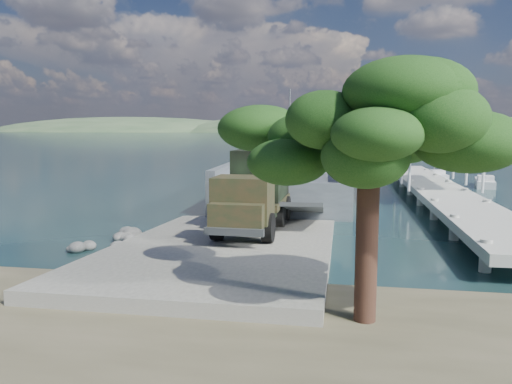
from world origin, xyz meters
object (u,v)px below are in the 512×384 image
(sailboat_far, at_px, (435,176))
(overhang_tree, at_px, (350,131))
(sailboat_near, at_px, (485,183))
(military_truck, at_px, (256,190))
(landing_craft, at_px, (294,180))
(pier, at_px, (436,181))
(soldier, at_px, (217,222))

(sailboat_far, height_order, overhang_tree, overhang_tree)
(sailboat_near, distance_m, sailboat_far, 7.87)
(military_truck, distance_m, sailboat_far, 37.18)
(landing_craft, height_order, sailboat_near, landing_craft)
(sailboat_far, bearing_deg, military_truck, -123.45)
(military_truck, bearing_deg, sailboat_near, 56.35)
(military_truck, relative_size, sailboat_near, 1.32)
(sailboat_far, bearing_deg, overhang_tree, -112.11)
(pier, distance_m, overhang_tree, 28.83)
(landing_craft, bearing_deg, sailboat_far, 38.59)
(soldier, xyz_separation_m, sailboat_near, (20.37, 29.67, -0.96))
(landing_craft, distance_m, military_truck, 21.05)
(landing_craft, bearing_deg, overhang_tree, -83.51)
(pier, relative_size, military_truck, 4.77)
(soldier, bearing_deg, sailboat_far, 40.42)
(soldier, height_order, sailboat_far, sailboat_far)
(landing_craft, relative_size, sailboat_near, 5.44)
(pier, relative_size, overhang_tree, 5.45)
(landing_craft, bearing_deg, pier, -24.77)
(military_truck, xyz_separation_m, sailboat_far, (15.20, 33.86, -2.26))
(pier, bearing_deg, overhang_tree, -104.96)
(military_truck, relative_size, soldier, 5.57)
(soldier, bearing_deg, overhang_tree, -79.82)
(landing_craft, xyz_separation_m, military_truck, (-0.07, -20.98, 1.69))
(sailboat_near, bearing_deg, pier, -110.07)
(military_truck, relative_size, sailboat_far, 1.43)
(overhang_tree, bearing_deg, landing_craft, 98.28)
(military_truck, distance_m, soldier, 3.40)
(sailboat_far, xyz_separation_m, overhang_tree, (-10.38, -45.55, 5.54))
(soldier, xyz_separation_m, sailboat_far, (16.70, 36.63, -0.98))
(pier, xyz_separation_m, sailboat_far, (3.02, 18.01, -1.26))
(landing_craft, distance_m, sailboat_near, 19.73)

